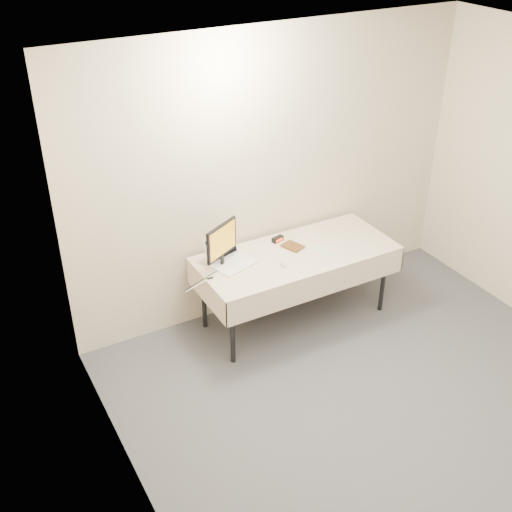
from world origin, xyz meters
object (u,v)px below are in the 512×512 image
table (296,258)px  laptop (229,257)px  book (288,241)px  monitor (222,242)px

table → laptop: size_ratio=4.21×
table → book: bearing=120.7°
laptop → monitor: (-0.08, -0.03, 0.19)m
monitor → book: bearing=-31.4°
book → laptop: bearing=154.1°
laptop → book: laptop is taller
table → monitor: (-0.70, 0.12, 0.30)m
table → monitor: size_ratio=4.48×
book → table: bearing=-78.6°
table → monitor: 0.78m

